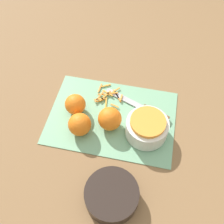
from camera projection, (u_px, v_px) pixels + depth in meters
ground_plane at (112, 117)px, 0.97m from camera, size 4.00×4.00×0.00m
cutting_board at (112, 117)px, 0.97m from camera, size 0.46×0.32×0.01m
bowl_speckled at (147, 127)px, 0.90m from camera, size 0.15×0.15×0.08m
bowl_dark at (112, 195)px, 0.78m from camera, size 0.16×0.16×0.06m
knife at (148, 110)px, 0.98m from camera, size 0.26×0.12×0.02m
orange_left at (80, 124)px, 0.90m from camera, size 0.08×0.08×0.08m
orange_right at (76, 103)px, 0.96m from camera, size 0.08×0.08×0.08m
orange_back at (111, 119)px, 0.91m from camera, size 0.08×0.08×0.08m
peel_pile at (108, 95)px, 1.02m from camera, size 0.11×0.12×0.01m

